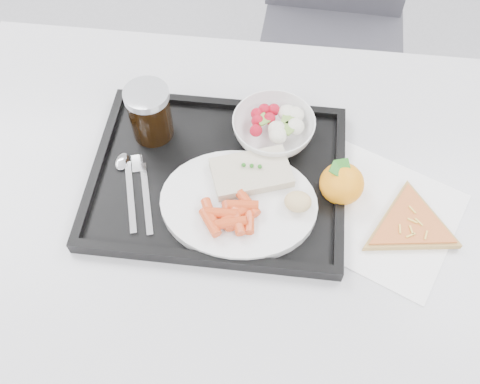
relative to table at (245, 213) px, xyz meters
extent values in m
cube|color=#A8A8AA|center=(0.00, 0.00, 0.05)|extent=(1.20, 0.80, 0.03)
cylinder|color=#47474C|center=(-0.54, 0.34, -0.32)|extent=(0.04, 0.04, 0.72)
cylinder|color=#47474C|center=(0.54, 0.34, -0.32)|extent=(0.04, 0.04, 0.72)
cube|color=#333339|center=(0.18, 0.71, -0.23)|extent=(0.44, 0.44, 0.04)
cylinder|color=#47474C|center=(0.00, 0.53, -0.47)|extent=(0.03, 0.03, 0.43)
cylinder|color=#47474C|center=(0.36, 0.53, -0.47)|extent=(0.03, 0.03, 0.43)
cylinder|color=#47474C|center=(0.00, 0.89, -0.47)|extent=(0.03, 0.03, 0.43)
cylinder|color=#47474C|center=(0.36, 0.89, -0.47)|extent=(0.03, 0.03, 0.43)
cube|color=black|center=(-0.05, 0.03, 0.07)|extent=(0.45, 0.35, 0.01)
cube|color=black|center=(-0.05, 0.19, 0.09)|extent=(0.45, 0.02, 0.01)
cube|color=black|center=(-0.05, -0.14, 0.09)|extent=(0.45, 0.02, 0.01)
cube|color=black|center=(0.17, 0.03, 0.09)|extent=(0.02, 0.32, 0.01)
cube|color=black|center=(-0.27, 0.03, 0.09)|extent=(0.02, 0.32, 0.01)
cylinder|color=white|center=(-0.01, -0.04, 0.09)|extent=(0.27, 0.27, 0.02)
cube|color=beige|center=(0.01, 0.02, 0.11)|extent=(0.15, 0.12, 0.02)
sphere|color=#236B1C|center=(-0.01, 0.02, 0.12)|extent=(0.01, 0.01, 0.01)
sphere|color=#236B1C|center=(0.01, 0.02, 0.12)|extent=(0.01, 0.01, 0.01)
sphere|color=#236B1C|center=(0.02, 0.02, 0.12)|extent=(0.01, 0.01, 0.01)
ellipsoid|color=tan|center=(0.09, -0.04, 0.12)|extent=(0.06, 0.05, 0.03)
imported|color=white|center=(0.04, 0.13, 0.11)|extent=(0.15, 0.15, 0.05)
cylinder|color=black|center=(-0.19, 0.11, 0.13)|extent=(0.08, 0.08, 0.10)
cylinder|color=#A5A8AD|center=(-0.19, 0.11, 0.18)|extent=(0.08, 0.08, 0.01)
cube|color=silver|center=(-0.20, -0.04, 0.08)|extent=(0.05, 0.15, 0.00)
ellipsoid|color=silver|center=(-0.23, 0.03, 0.09)|extent=(0.04, 0.04, 0.01)
cube|color=silver|center=(-0.17, -0.04, 0.08)|extent=(0.05, 0.15, 0.00)
cube|color=silver|center=(-0.20, 0.03, 0.08)|extent=(0.03, 0.04, 0.00)
cube|color=white|center=(0.24, -0.02, 0.07)|extent=(0.33, 0.32, 0.00)
ellipsoid|color=orange|center=(0.17, 0.02, 0.10)|extent=(0.09, 0.09, 0.07)
cube|color=#236B1C|center=(0.17, 0.02, 0.13)|extent=(0.04, 0.06, 0.02)
cube|color=#236B1C|center=(0.17, 0.02, 0.13)|extent=(0.06, 0.04, 0.02)
cylinder|color=tan|center=(0.29, -0.04, 0.08)|extent=(0.27, 0.27, 0.01)
cylinder|color=#BC5817|center=(0.29, -0.04, 0.08)|extent=(0.24, 0.24, 0.00)
cube|color=#EABC47|center=(0.27, -0.05, 0.09)|extent=(0.00, 0.02, 0.00)
cube|color=#EABC47|center=(0.29, -0.03, 0.09)|extent=(0.02, 0.01, 0.00)
cube|color=#EABC47|center=(0.31, -0.06, 0.09)|extent=(0.01, 0.02, 0.00)
cube|color=#EABC47|center=(0.29, -0.05, 0.09)|extent=(0.01, 0.02, 0.00)
cube|color=#EABC47|center=(0.29, -0.01, 0.09)|extent=(0.01, 0.02, 0.00)
cube|color=#EABC47|center=(0.30, -0.04, 0.09)|extent=(0.01, 0.01, 0.00)
cube|color=#EABC47|center=(0.28, -0.06, 0.09)|extent=(0.02, 0.01, 0.00)
cylinder|color=#D2441B|center=(0.01, -0.07, 0.11)|extent=(0.02, 0.05, 0.02)
cylinder|color=#D2441B|center=(-0.03, -0.07, 0.12)|extent=(0.05, 0.02, 0.02)
cylinder|color=#D2441B|center=(-0.01, -0.09, 0.12)|extent=(0.05, 0.03, 0.02)
cylinder|color=#D2441B|center=(-0.01, -0.07, 0.11)|extent=(0.05, 0.05, 0.02)
cylinder|color=#D2441B|center=(-0.05, -0.07, 0.11)|extent=(0.04, 0.05, 0.02)
cylinder|color=#D2441B|center=(-0.05, -0.09, 0.11)|extent=(0.04, 0.05, 0.02)
cylinder|color=#D2441B|center=(0.01, -0.05, 0.11)|extent=(0.05, 0.05, 0.02)
cylinder|color=#D2441B|center=(-0.02, -0.07, 0.11)|extent=(0.03, 0.05, 0.02)
cylinder|color=#D2441B|center=(0.00, -0.05, 0.12)|extent=(0.05, 0.02, 0.02)
cylinder|color=#D2441B|center=(0.00, -0.08, 0.11)|extent=(0.03, 0.05, 0.02)
sphere|color=#AA0C1F|center=(0.01, 0.11, 0.12)|extent=(0.02, 0.02, 0.02)
sphere|color=#AA0C1F|center=(0.02, 0.16, 0.12)|extent=(0.02, 0.02, 0.02)
sphere|color=#AA0C1F|center=(0.01, 0.15, 0.12)|extent=(0.02, 0.02, 0.02)
sphere|color=#AA0C1F|center=(0.01, 0.13, 0.12)|extent=(0.02, 0.02, 0.02)
sphere|color=#AA0C1F|center=(0.03, 0.14, 0.12)|extent=(0.02, 0.02, 0.02)
sphere|color=#AA0C1F|center=(0.04, 0.16, 0.12)|extent=(0.02, 0.02, 0.02)
ellipsoid|color=silver|center=(0.05, 0.10, 0.12)|extent=(0.03, 0.03, 0.03)
ellipsoid|color=silver|center=(0.08, 0.15, 0.12)|extent=(0.03, 0.03, 0.03)
ellipsoid|color=silver|center=(0.05, 0.12, 0.12)|extent=(0.03, 0.03, 0.03)
ellipsoid|color=silver|center=(0.08, 0.13, 0.12)|extent=(0.03, 0.03, 0.03)
ellipsoid|color=silver|center=(0.06, 0.16, 0.12)|extent=(0.03, 0.03, 0.03)
cube|color=olive|center=(0.02, 0.13, 0.12)|extent=(0.03, 0.03, 0.00)
cube|color=olive|center=(0.07, 0.11, 0.12)|extent=(0.03, 0.03, 0.00)
cube|color=olive|center=(0.06, 0.14, 0.12)|extent=(0.03, 0.03, 0.00)
camera|label=1|loc=(0.05, -0.51, 0.87)|focal=40.00mm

